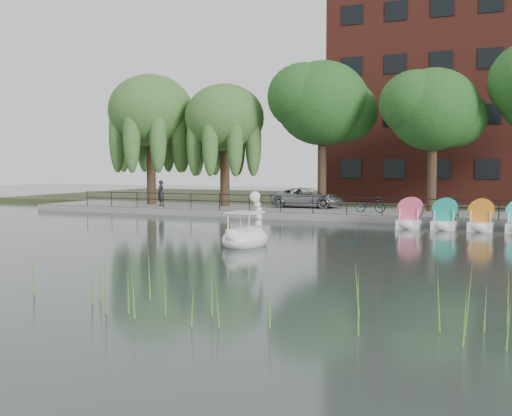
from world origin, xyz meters
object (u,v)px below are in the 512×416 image
Objects in this scene: minivan at (307,196)px; bicycle at (370,204)px; pedestrian at (161,191)px; swan_boat at (246,234)px.

minivan reaches higher than bicycle.
pedestrian is (-9.41, -2.56, 0.25)m from minivan.
swan_boat is (3.13, -16.27, -0.67)m from minivan.
bicycle is 14.17m from pedestrian.
swan_boat reaches higher than minivan.
minivan is at bearing 58.02° from bicycle.
pedestrian reaches higher than bicycle.
bicycle is 0.87× the size of pedestrian.
bicycle is 13.89m from swan_boat.
minivan is 3.07× the size of bicycle.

